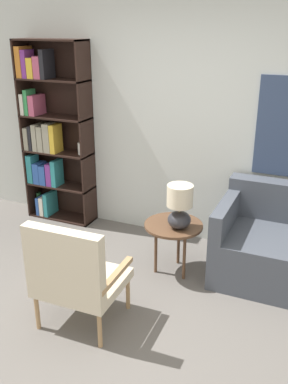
{
  "coord_description": "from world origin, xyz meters",
  "views": [
    {
      "loc": [
        1.4,
        -2.28,
        2.31
      ],
      "look_at": [
        -0.02,
        0.97,
        0.9
      ],
      "focal_mm": 40.0,
      "sensor_mm": 36.0,
      "label": 1
    }
  ],
  "objects_px": {
    "bookshelf": "(49,134)",
    "side_table": "(173,229)",
    "armchair": "(74,273)",
    "table_lamp": "(180,205)"
  },
  "relations": [
    {
      "from": "bookshelf",
      "to": "side_table",
      "type": "distance_m",
      "value": 2.03
    },
    {
      "from": "bookshelf",
      "to": "armchair",
      "type": "relative_size",
      "value": 2.3
    },
    {
      "from": "bookshelf",
      "to": "armchair",
      "type": "height_order",
      "value": "bookshelf"
    },
    {
      "from": "armchair",
      "to": "side_table",
      "type": "xyz_separation_m",
      "value": [
        0.42,
        1.1,
        -0.04
      ]
    },
    {
      "from": "armchair",
      "to": "table_lamp",
      "type": "distance_m",
      "value": 1.18
    },
    {
      "from": "bookshelf",
      "to": "table_lamp",
      "type": "distance_m",
      "value": 2.05
    },
    {
      "from": "bookshelf",
      "to": "side_table",
      "type": "bearing_deg",
      "value": -19.17
    },
    {
      "from": "side_table",
      "to": "bookshelf",
      "type": "bearing_deg",
      "value": 160.83
    },
    {
      "from": "bookshelf",
      "to": "armchair",
      "type": "xyz_separation_m",
      "value": [
        1.41,
        -1.74,
        -0.57
      ]
    },
    {
      "from": "bookshelf",
      "to": "armchair",
      "type": "bearing_deg",
      "value": -50.96
    }
  ]
}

